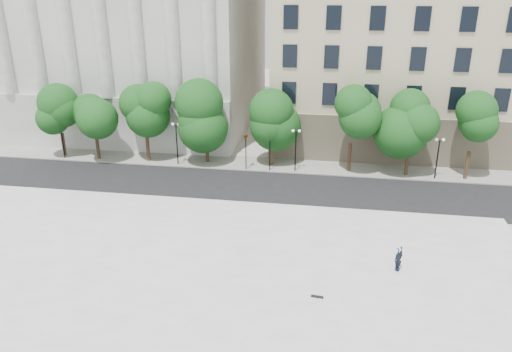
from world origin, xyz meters
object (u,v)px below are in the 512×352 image
object	(u,v)px
skateboard	(317,297)
traffic_light_west	(246,134)
traffic_light_east	(270,136)
person_lying	(397,268)

from	to	relation	value
skateboard	traffic_light_west	bearing A→B (deg)	116.11
traffic_light_east	person_lying	size ratio (longest dim) A/B	2.49
traffic_light_east	skateboard	size ratio (longest dim) A/B	5.69
traffic_light_east	skateboard	bearing A→B (deg)	-75.13
traffic_light_west	traffic_light_east	bearing A→B (deg)	0.00
traffic_light_west	person_lying	bearing A→B (deg)	-53.21
traffic_light_west	person_lying	size ratio (longest dim) A/B	2.51
traffic_light_west	traffic_light_east	xyz separation A→B (m)	(2.36, 0.00, -0.04)
traffic_light_west	person_lying	world-z (taller)	traffic_light_west
person_lying	skateboard	bearing A→B (deg)	175.37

